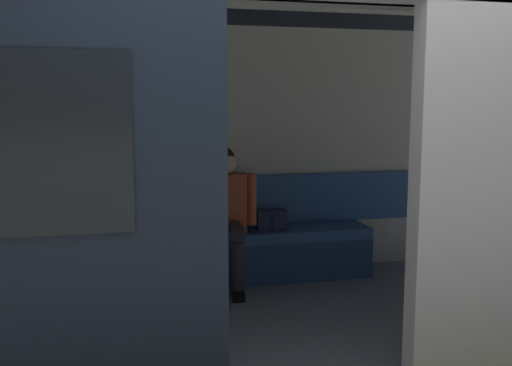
{
  "coord_description": "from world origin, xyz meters",
  "views": [
    {
      "loc": [
        0.92,
        2.54,
        1.53
      ],
      "look_at": [
        0.03,
        -1.22,
        1.0
      ],
      "focal_mm": 40.14,
      "sensor_mm": 36.0,
      "label": 1
    }
  ],
  "objects_px": {
    "train_car": "(254,104)",
    "book": "(184,232)",
    "bench_seat": "(234,244)",
    "handbag": "(271,220)",
    "grab_pole_door": "(222,187)",
    "person_seated": "(224,208)"
  },
  "relations": [
    {
      "from": "grab_pole_door",
      "to": "person_seated",
      "type": "bearing_deg",
      "value": -100.47
    },
    {
      "from": "handbag",
      "to": "book",
      "type": "distance_m",
      "value": 0.76
    },
    {
      "from": "bench_seat",
      "to": "handbag",
      "type": "distance_m",
      "value": 0.38
    },
    {
      "from": "train_car",
      "to": "book",
      "type": "relative_size",
      "value": 29.09
    },
    {
      "from": "handbag",
      "to": "book",
      "type": "xyz_separation_m",
      "value": [
        0.76,
        -0.0,
        -0.07
      ]
    },
    {
      "from": "book",
      "to": "grab_pole_door",
      "type": "height_order",
      "value": "grab_pole_door"
    },
    {
      "from": "bench_seat",
      "to": "grab_pole_door",
      "type": "xyz_separation_m",
      "value": [
        0.41,
        1.75,
        0.75
      ]
    },
    {
      "from": "bench_seat",
      "to": "book",
      "type": "xyz_separation_m",
      "value": [
        0.42,
        -0.03,
        0.12
      ]
    },
    {
      "from": "bench_seat",
      "to": "grab_pole_door",
      "type": "bearing_deg",
      "value": 76.82
    },
    {
      "from": "book",
      "to": "train_car",
      "type": "bearing_deg",
      "value": 118.26
    },
    {
      "from": "bench_seat",
      "to": "book",
      "type": "relative_size",
      "value": 11.02
    },
    {
      "from": "train_car",
      "to": "book",
      "type": "height_order",
      "value": "train_car"
    },
    {
      "from": "bench_seat",
      "to": "handbag",
      "type": "bearing_deg",
      "value": -175.42
    },
    {
      "from": "person_seated",
      "to": "grab_pole_door",
      "type": "relative_size",
      "value": 0.54
    },
    {
      "from": "handbag",
      "to": "train_car",
      "type": "bearing_deg",
      "value": 69.16
    },
    {
      "from": "person_seated",
      "to": "book",
      "type": "relative_size",
      "value": 5.34
    },
    {
      "from": "person_seated",
      "to": "grab_pole_door",
      "type": "bearing_deg",
      "value": 79.53
    },
    {
      "from": "train_car",
      "to": "book",
      "type": "xyz_separation_m",
      "value": [
        0.36,
        -1.03,
        -1.07
      ]
    },
    {
      "from": "bench_seat",
      "to": "grab_pole_door",
      "type": "relative_size",
      "value": 1.11
    },
    {
      "from": "bench_seat",
      "to": "book",
      "type": "distance_m",
      "value": 0.44
    },
    {
      "from": "grab_pole_door",
      "to": "handbag",
      "type": "bearing_deg",
      "value": -112.63
    },
    {
      "from": "train_car",
      "to": "bench_seat",
      "type": "distance_m",
      "value": 1.55
    }
  ]
}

